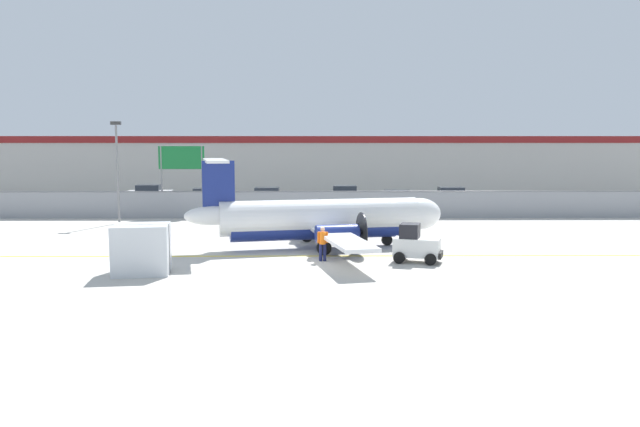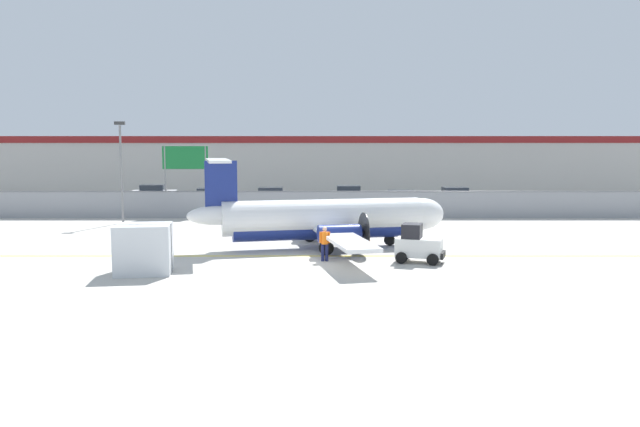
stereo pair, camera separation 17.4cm
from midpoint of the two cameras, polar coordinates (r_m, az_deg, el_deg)
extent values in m
plane|color=#BCB7AD|center=(30.12, -2.29, -4.60)|extent=(140.00, 140.00, 0.00)
cube|color=yellow|center=(32.09, -2.18, -3.90)|extent=(84.00, 0.20, 0.01)
cube|color=gray|center=(47.79, -1.64, 0.77)|extent=(98.00, 0.04, 2.00)
cylinder|color=slate|center=(47.70, -1.64, 2.02)|extent=(98.00, 0.10, 0.10)
cube|color=#38383A|center=(59.33, -1.42, 0.99)|extent=(98.00, 17.00, 0.12)
cube|color=beige|center=(77.59, -1.21, 4.66)|extent=(91.00, 8.00, 6.50)
cube|color=maroon|center=(73.55, -1.26, 6.78)|extent=(91.00, 0.20, 0.80)
cylinder|color=white|center=(34.27, -0.13, -0.27)|extent=(11.16, 4.20, 1.90)
ellipsoid|color=white|center=(35.97, 8.90, -0.03)|extent=(2.87, 2.30, 1.80)
ellipsoid|color=white|center=(33.46, -9.84, -0.19)|extent=(3.26, 1.68, 1.05)
cylinder|color=navy|center=(34.33, -0.13, -1.14)|extent=(9.97, 3.55, 1.48)
cube|color=white|center=(34.36, 0.03, -1.21)|extent=(4.96, 15.97, 0.18)
cylinder|color=navy|center=(36.92, -0.56, -0.67)|extent=(2.34, 1.35, 0.90)
cone|color=black|center=(37.18, 1.17, -0.62)|extent=(0.53, 0.53, 0.44)
cylinder|color=#262626|center=(37.21, 1.40, -0.61)|extent=(0.49, 2.06, 2.10)
cylinder|color=navy|center=(31.90, 1.42, -1.82)|extent=(2.34, 1.35, 0.90)
cone|color=black|center=(32.20, 3.41, -1.75)|extent=(0.53, 0.53, 0.44)
cylinder|color=#262626|center=(32.24, 3.66, -1.74)|extent=(0.49, 2.06, 2.10)
cube|color=navy|center=(33.35, -9.40, 2.12)|extent=(1.70, 0.54, 3.10)
cube|color=white|center=(33.26, -9.70, 4.78)|extent=(2.10, 4.92, 0.14)
cylinder|color=#59595B|center=(35.44, 6.01, -1.65)|extent=(0.17, 0.17, 0.97)
cylinder|color=black|center=(35.51, 6.00, -2.43)|extent=(0.63, 0.34, 0.60)
cylinder|color=#59595B|center=(36.47, -1.35, -1.32)|extent=(0.17, 0.17, 0.90)
cylinder|color=black|center=(36.53, -1.35, -2.02)|extent=(0.79, 0.38, 0.76)
cylinder|color=#59595B|center=(32.19, 0.21, -2.38)|extent=(0.17, 0.17, 0.90)
cylinder|color=black|center=(32.26, 0.21, -3.16)|extent=(0.79, 0.38, 0.76)
cube|color=silver|center=(30.70, 8.67, -3.08)|extent=(2.43, 1.72, 0.90)
cube|color=black|center=(30.62, 8.05, -1.57)|extent=(1.16, 1.23, 0.70)
cube|color=black|center=(30.60, 10.80, -3.72)|extent=(0.49, 1.10, 0.30)
cylinder|color=black|center=(31.26, 10.19, -3.77)|extent=(0.59, 0.34, 0.56)
cylinder|color=black|center=(30.09, 9.91, -4.17)|extent=(0.59, 0.34, 0.56)
cylinder|color=black|center=(31.47, 7.47, -3.65)|extent=(0.59, 0.34, 0.56)
cylinder|color=black|center=(30.31, 7.09, -4.04)|extent=(0.59, 0.34, 0.56)
cylinder|color=#191E4C|center=(30.65, -0.10, -3.59)|extent=(0.18, 0.18, 0.85)
cylinder|color=#191E4C|center=(30.67, 0.27, -3.59)|extent=(0.18, 0.18, 0.85)
cylinder|color=orange|center=(30.54, 0.08, -2.25)|extent=(0.38, 0.38, 0.60)
cylinder|color=orange|center=(30.51, -0.33, -2.20)|extent=(0.11, 0.11, 0.55)
cylinder|color=orange|center=(30.57, 0.49, -2.19)|extent=(0.11, 0.11, 0.55)
sphere|color=tan|center=(30.48, 0.08, -1.43)|extent=(0.22, 0.22, 0.22)
cube|color=silver|center=(28.82, -16.17, -3.15)|extent=(2.64, 2.30, 2.20)
cube|color=#333338|center=(28.82, -16.17, -3.15)|extent=(2.43, 0.40, 2.20)
cube|color=orange|center=(36.86, 1.82, -2.51)|extent=(0.36, 0.36, 0.04)
cone|color=orange|center=(36.81, 1.82, -2.02)|extent=(0.28, 0.28, 0.60)
cylinder|color=white|center=(36.80, 1.82, -1.89)|extent=(0.17, 0.17, 0.08)
cube|color=orange|center=(36.01, 4.07, -2.74)|extent=(0.36, 0.36, 0.04)
cone|color=orange|center=(35.96, 4.07, -2.23)|extent=(0.28, 0.28, 0.60)
cylinder|color=white|center=(35.95, 4.07, -2.11)|extent=(0.17, 0.17, 0.08)
cube|color=silver|center=(62.71, -15.35, 1.68)|extent=(4.33, 2.04, 0.80)
cube|color=#262D38|center=(62.69, -15.51, 2.30)|extent=(2.32, 1.74, 0.56)
cylinder|color=black|center=(63.39, -13.96, 1.48)|extent=(0.61, 0.25, 0.60)
cylinder|color=black|center=(61.62, -14.21, 1.33)|extent=(0.61, 0.25, 0.60)
cylinder|color=black|center=(63.88, -16.44, 1.44)|extent=(0.61, 0.25, 0.60)
cylinder|color=black|center=(62.12, -16.76, 1.29)|extent=(0.61, 0.25, 0.60)
cube|color=gray|center=(57.12, -10.61, 1.34)|extent=(4.33, 2.07, 0.80)
cube|color=#262D38|center=(57.05, -10.48, 2.03)|extent=(2.33, 1.75, 0.56)
cylinder|color=black|center=(56.40, -12.10, 0.92)|extent=(0.62, 0.25, 0.60)
cylinder|color=black|center=(58.18, -11.90, 1.09)|extent=(0.62, 0.25, 0.60)
cylinder|color=black|center=(56.15, -9.26, 0.95)|extent=(0.62, 0.25, 0.60)
cylinder|color=black|center=(57.94, -9.15, 1.13)|extent=(0.62, 0.25, 0.60)
cube|color=gray|center=(57.26, -5.09, 1.44)|extent=(4.22, 1.74, 0.80)
cube|color=#262D38|center=(57.19, -4.95, 2.12)|extent=(2.22, 1.58, 0.56)
cylinder|color=black|center=(56.51, -6.57, 1.03)|extent=(0.60, 0.21, 0.60)
cylinder|color=black|center=(58.29, -6.40, 1.20)|extent=(0.60, 0.21, 0.60)
cylinder|color=black|center=(56.31, -3.73, 1.04)|extent=(0.60, 0.21, 0.60)
cylinder|color=black|center=(58.10, -3.65, 1.21)|extent=(0.60, 0.21, 0.60)
cube|color=gray|center=(59.28, 2.33, 1.64)|extent=(4.21, 1.71, 0.80)
cube|color=#262D38|center=(59.22, 2.18, 2.29)|extent=(2.21, 1.57, 0.56)
cylinder|color=black|center=(60.28, 3.62, 1.41)|extent=(0.60, 0.20, 0.60)
cylinder|color=black|center=(58.49, 3.74, 1.25)|extent=(0.60, 0.20, 0.60)
cylinder|color=black|center=(60.15, 0.95, 1.41)|extent=(0.60, 0.20, 0.60)
cylinder|color=black|center=(58.36, 0.99, 1.25)|extent=(0.60, 0.20, 0.60)
cube|color=#19662D|center=(54.08, 7.10, 1.12)|extent=(4.37, 2.18, 0.80)
cube|color=#262D38|center=(54.02, 6.95, 1.84)|extent=(2.37, 1.81, 0.56)
cylinder|color=black|center=(55.05, 8.54, 0.86)|extent=(0.62, 0.27, 0.60)
cylinder|color=black|center=(53.26, 8.62, 0.66)|extent=(0.62, 0.27, 0.60)
cylinder|color=black|center=(55.00, 5.63, 0.89)|extent=(0.62, 0.27, 0.60)
cylinder|color=black|center=(53.21, 5.60, 0.70)|extent=(0.62, 0.27, 0.60)
cube|color=black|center=(58.45, 11.64, 1.44)|extent=(4.25, 1.83, 0.80)
cube|color=#262D38|center=(58.43, 11.80, 2.10)|extent=(2.25, 1.63, 0.56)
cylinder|color=black|center=(57.29, 10.49, 1.04)|extent=(0.61, 0.22, 0.60)
cylinder|color=black|center=(59.03, 10.11, 1.21)|extent=(0.61, 0.22, 0.60)
cylinder|color=black|center=(57.97, 13.19, 1.04)|extent=(0.61, 0.22, 0.60)
cylinder|color=black|center=(59.70, 12.73, 1.21)|extent=(0.61, 0.22, 0.60)
cylinder|color=slate|center=(46.89, -18.12, 3.39)|extent=(0.16, 0.16, 7.00)
cube|color=#333333|center=(46.85, -18.28, 7.85)|extent=(0.70, 0.30, 0.24)
cylinder|color=slate|center=(50.72, -14.37, 2.88)|extent=(0.14, 0.14, 5.50)
cylinder|color=slate|center=(50.05, -10.81, 2.92)|extent=(0.14, 0.14, 5.50)
cube|color=#14662D|center=(50.28, -12.65, 5.01)|extent=(3.60, 0.10, 1.80)
camera|label=1|loc=(0.09, -90.14, -0.02)|focal=35.00mm
camera|label=2|loc=(0.09, 89.86, 0.02)|focal=35.00mm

